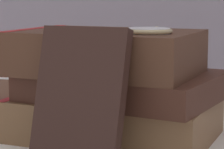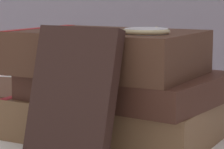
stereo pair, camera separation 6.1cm
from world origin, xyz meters
The scene contains 6 objects.
book_flat_bottom centered at (0.00, 0.06, 0.03)m, with size 0.24×0.17×0.05m.
book_flat_middle centered at (0.01, 0.06, 0.07)m, with size 0.23×0.18×0.03m.
book_flat_top centered at (0.00, 0.05, 0.11)m, with size 0.22×0.15×0.05m.
book_leaning_front centered at (0.02, -0.05, 0.07)m, with size 0.10×0.05×0.14m.
pocket_watch centered at (0.06, 0.03, 0.14)m, with size 0.05×0.06×0.01m.
reading_glasses centered at (-0.03, 0.22, 0.00)m, with size 0.10×0.06×0.00m.
Camera 1 is at (0.27, -0.52, 0.18)m, focal length 85.00 mm.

